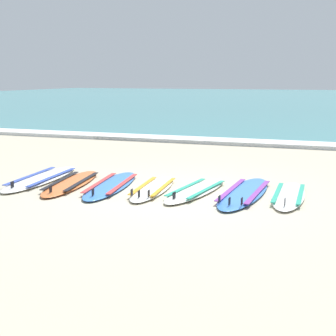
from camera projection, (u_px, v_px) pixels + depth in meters
The scene contains 10 objects.
ground_plane at pixel (174, 195), 8.09m from camera, with size 80.00×80.00×0.00m, color #B7AD93.
sea at pixel (309, 99), 41.58m from camera, with size 80.00×60.00×0.10m, color teal.
wave_foam_strip at pixel (247, 142), 14.20m from camera, with size 80.00×0.94×0.11m, color white.
surfboard_0 at pixel (42, 178), 9.27m from camera, with size 0.84×2.59×0.18m.
surfboard_1 at pixel (71, 183), 8.87m from camera, with size 0.92×2.36×0.18m.
surfboard_2 at pixel (111, 185), 8.69m from camera, with size 0.93×2.46×0.18m.
surfboard_3 at pixel (153, 188), 8.43m from camera, with size 0.69×2.09×0.18m.
surfboard_4 at pixel (196, 190), 8.29m from camera, with size 0.83×2.20×0.18m.
surfboard_5 at pixel (244, 193), 8.11m from camera, with size 0.73×2.52×0.18m.
surfboard_6 at pixel (289, 195), 7.93m from camera, with size 0.56×2.06×0.18m.
Camera 1 is at (2.52, -7.46, 1.94)m, focal length 52.03 mm.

